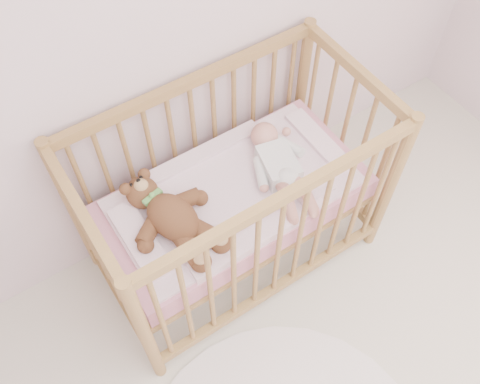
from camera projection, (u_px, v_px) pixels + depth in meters
wall_back at (131, 14)px, 1.93m from camera, size 4.00×0.02×2.70m
crib at (234, 199)px, 2.49m from camera, size 1.36×0.76×1.00m
mattress at (234, 201)px, 2.51m from camera, size 1.22×0.62×0.13m
blanket at (234, 192)px, 2.45m from camera, size 1.10×0.58×0.06m
baby at (279, 163)px, 2.45m from camera, size 0.40×0.63×0.14m
teddy_bear at (173, 218)px, 2.27m from camera, size 0.53×0.66×0.16m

